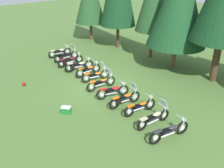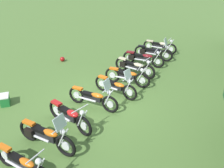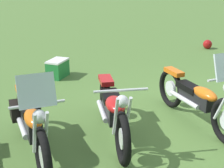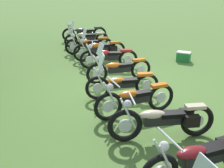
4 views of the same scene
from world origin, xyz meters
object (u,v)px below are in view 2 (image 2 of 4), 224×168
(motorcycle_6, at_px, (93,97))
(motorcycle_1, at_px, (153,52))
(motorcycle_0, at_px, (160,46))
(motorcycle_8, at_px, (45,135))
(motorcycle_2, at_px, (142,58))
(motorcycle_3, at_px, (134,67))
(motorcycle_7, at_px, (69,116))
(motorcycle_5, at_px, (116,86))
(dropped_helmet, at_px, (62,59))
(picnic_cooler, at_px, (5,100))
(motorcycle_9, at_px, (23,164))
(motorcycle_4, at_px, (127,76))

(motorcycle_6, bearing_deg, motorcycle_1, 87.09)
(motorcycle_0, distance_m, motorcycle_8, 10.32)
(motorcycle_2, height_order, motorcycle_3, motorcycle_3)
(motorcycle_6, relative_size, motorcycle_7, 1.07)
(motorcycle_3, bearing_deg, motorcycle_8, -83.01)
(motorcycle_0, height_order, motorcycle_2, motorcycle_2)
(motorcycle_1, relative_size, motorcycle_2, 0.98)
(motorcycle_5, relative_size, motorcycle_6, 0.94)
(motorcycle_6, height_order, motorcycle_7, motorcycle_6)
(motorcycle_2, distance_m, dropped_helmet, 4.69)
(motorcycle_3, height_order, picnic_cooler, motorcycle_3)
(motorcycle_0, bearing_deg, dropped_helmet, -136.95)
(motorcycle_6, height_order, dropped_helmet, motorcycle_6)
(motorcycle_9, bearing_deg, motorcycle_5, 91.64)
(motorcycle_1, bearing_deg, picnic_cooler, -117.75)
(motorcycle_8, distance_m, motorcycle_9, 1.20)
(motorcycle_1, distance_m, motorcycle_3, 2.58)
(motorcycle_0, bearing_deg, motorcycle_3, -90.82)
(dropped_helmet, bearing_deg, motorcycle_2, 103.98)
(motorcycle_3, bearing_deg, motorcycle_0, 97.24)
(motorcycle_4, height_order, motorcycle_6, motorcycle_6)
(motorcycle_5, xyz_separation_m, picnic_cooler, (2.38, -3.97, -0.25))
(motorcycle_1, distance_m, motorcycle_9, 10.15)
(motorcycle_7, bearing_deg, motorcycle_8, -76.94)
(motorcycle_9, height_order, dropped_helmet, motorcycle_9)
(motorcycle_7, bearing_deg, motorcycle_2, 101.65)
(motorcycle_1, relative_size, motorcycle_9, 1.08)
(motorcycle_2, distance_m, motorcycle_8, 7.79)
(motorcycle_7, height_order, dropped_helmet, motorcycle_7)
(motorcycle_1, distance_m, motorcycle_7, 7.75)
(motorcycle_0, xyz_separation_m, motorcycle_2, (2.49, -0.47, 0.01))
(motorcycle_8, bearing_deg, motorcycle_6, 89.46)
(motorcycle_2, xyz_separation_m, motorcycle_5, (3.78, -0.17, 0.00))
(motorcycle_8, bearing_deg, motorcycle_0, 89.06)
(motorcycle_0, relative_size, motorcycle_6, 0.97)
(motorcycle_9, bearing_deg, motorcycle_2, 93.94)
(dropped_helmet, bearing_deg, motorcycle_4, 71.58)
(dropped_helmet, bearing_deg, motorcycle_5, 58.82)
(motorcycle_3, distance_m, dropped_helmet, 4.48)
(motorcycle_6, distance_m, picnic_cooler, 3.69)
(motorcycle_4, bearing_deg, picnic_cooler, -138.13)
(motorcycle_4, height_order, picnic_cooler, motorcycle_4)
(motorcycle_4, xyz_separation_m, motorcycle_8, (5.09, -0.99, 0.02))
(motorcycle_6, bearing_deg, motorcycle_4, 81.38)
(motorcycle_4, relative_size, motorcycle_7, 1.05)
(motorcycle_6, height_order, picnic_cooler, motorcycle_6)
(picnic_cooler, bearing_deg, motorcycle_0, 151.93)
(motorcycle_1, bearing_deg, motorcycle_0, 86.89)
(motorcycle_1, xyz_separation_m, motorcycle_8, (8.88, -1.32, 0.00))
(motorcycle_8, bearing_deg, motorcycle_4, 86.30)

